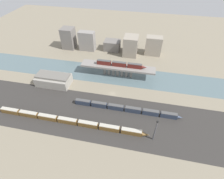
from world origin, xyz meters
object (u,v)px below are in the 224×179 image
Objects in this scene: warehouse_building at (54,80)px; signal_tower at (155,131)px; train_on_bridge at (121,64)px; train_yard_near at (70,121)px; train_yard_mid at (126,109)px.

signal_tower is at bearing -24.43° from warehouse_building.
signal_tower is at bearing -63.01° from train_on_bridge.
train_on_bridge is at bearing 116.99° from signal_tower.
train_yard_near is (-23.37, -57.81, -9.78)m from train_on_bridge.
train_yard_mid is at bearing 135.02° from signal_tower.
train_yard_near is at bearing 178.67° from signal_tower.
train_yard_mid is at bearing -74.85° from train_on_bridge.
train_on_bridge is 66.35m from signal_tower.
warehouse_building is at bearing 164.11° from train_yard_mid.
signal_tower is (53.45, -1.25, 6.71)m from train_yard_near.
train_on_bridge is 0.56× the size of train_yard_mid.
signal_tower reaches higher than train_on_bridge.
train_yard_near is 53.88m from signal_tower.
train_on_bridge reaches higher than train_yard_near.
train_on_bridge reaches higher than warehouse_building.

